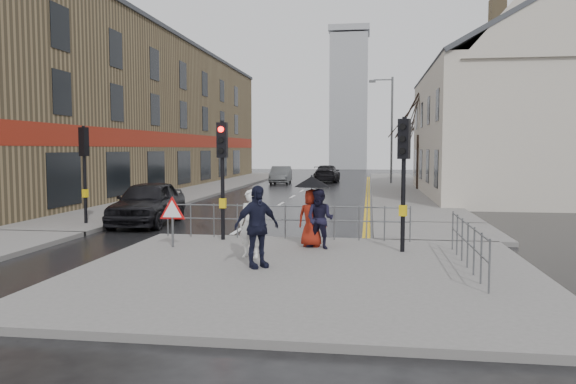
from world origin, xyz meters
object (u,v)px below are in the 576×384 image
(pedestrian_b, at_px, (320,219))
(pedestrian_a, at_px, (251,224))
(pedestrian_with_umbrella, at_px, (312,207))
(car_mid, at_px, (281,175))
(car_parked, at_px, (148,203))
(pedestrian_d, at_px, (257,227))

(pedestrian_b, bearing_deg, pedestrian_a, -120.93)
(pedestrian_with_umbrella, distance_m, car_mid, 29.58)
(pedestrian_b, bearing_deg, car_parked, 160.77)
(pedestrian_d, bearing_deg, pedestrian_a, 69.72)
(pedestrian_b, bearing_deg, car_mid, 117.83)
(pedestrian_b, bearing_deg, pedestrian_d, -98.24)
(pedestrian_b, xyz_separation_m, pedestrian_with_umbrella, (-0.25, 0.27, 0.29))
(pedestrian_b, distance_m, pedestrian_d, 2.77)
(pedestrian_a, relative_size, pedestrian_with_umbrella, 0.87)
(pedestrian_d, relative_size, car_mid, 0.44)
(pedestrian_a, relative_size, car_mid, 0.39)
(pedestrian_with_umbrella, distance_m, car_parked, 7.95)
(pedestrian_with_umbrella, bearing_deg, pedestrian_b, -48.25)
(pedestrian_a, bearing_deg, pedestrian_b, 55.58)
(pedestrian_with_umbrella, bearing_deg, pedestrian_a, -127.77)
(pedestrian_d, xyz_separation_m, car_parked, (-5.53, 7.39, -0.25))
(pedestrian_a, height_order, car_mid, pedestrian_a)
(pedestrian_b, xyz_separation_m, pedestrian_d, (-1.17, -2.50, 0.12))
(pedestrian_with_umbrella, relative_size, pedestrian_d, 1.04)
(pedestrian_d, height_order, car_parked, pedestrian_d)
(pedestrian_b, height_order, pedestrian_d, pedestrian_d)
(pedestrian_a, distance_m, pedestrian_with_umbrella, 2.13)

